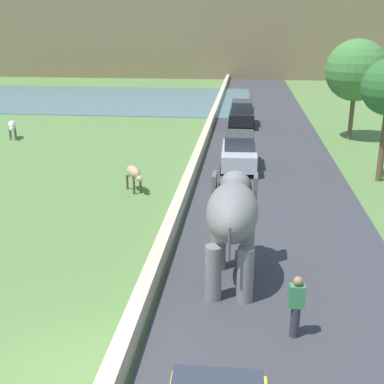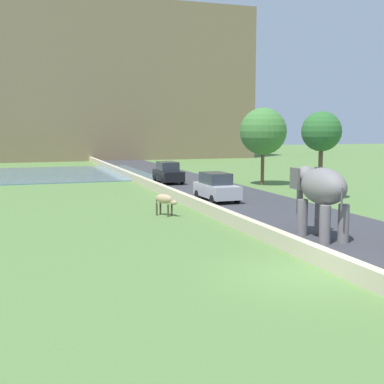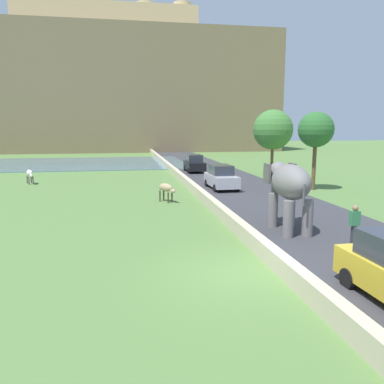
{
  "view_description": "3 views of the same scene",
  "coord_description": "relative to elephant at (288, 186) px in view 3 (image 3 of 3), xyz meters",
  "views": [
    {
      "loc": [
        3.69,
        -8.29,
        7.07
      ],
      "look_at": [
        2.0,
        7.26,
        1.71
      ],
      "focal_mm": 46.27,
      "sensor_mm": 36.0,
      "label": 1
    },
    {
      "loc": [
        -8.35,
        -13.98,
        4.62
      ],
      "look_at": [
        -0.72,
        8.64,
        1.65
      ],
      "focal_mm": 48.61,
      "sensor_mm": 36.0,
      "label": 2
    },
    {
      "loc": [
        -3.56,
        -11.03,
        4.55
      ],
      "look_at": [
        -0.12,
        8.47,
        1.19
      ],
      "focal_mm": 35.84,
      "sensor_mm": 36.0,
      "label": 3
    }
  ],
  "objects": [
    {
      "name": "ground_plane",
      "position": [
        -3.43,
        -4.43,
        -2.04
      ],
      "size": [
        220.0,
        220.0,
        0.0
      ],
      "primitive_type": "plane",
      "color": "#567A3D"
    },
    {
      "name": "road_surface",
      "position": [
        1.57,
        15.57,
        -2.01
      ],
      "size": [
        7.0,
        120.0,
        0.06
      ],
      "primitive_type": "cube",
      "color": "#38383D",
      "rests_on": "ground"
    },
    {
      "name": "barrier_wall",
      "position": [
        -2.23,
        13.57,
        -1.72
      ],
      "size": [
        0.4,
        110.0,
        0.62
      ],
      "primitive_type": "cube",
      "color": "beige",
      "rests_on": "ground"
    },
    {
      "name": "lake",
      "position": [
        -17.43,
        34.49,
        -2.0
      ],
      "size": [
        36.0,
        18.0,
        0.08
      ],
      "primitive_type": "cube",
      "color": "slate",
      "rests_on": "ground"
    },
    {
      "name": "hill_distant",
      "position": [
        -9.43,
        67.63,
        9.12
      ],
      "size": [
        64.0,
        28.0,
        22.31
      ],
      "primitive_type": "cube",
      "color": "#7F6B4C",
      "rests_on": "ground"
    },
    {
      "name": "fort_on_hill",
      "position": [
        -9.04,
        67.63,
        23.35
      ],
      "size": [
        35.46,
        8.0,
        7.39
      ],
      "color": "tan",
      "rests_on": "hill_distant"
    },
    {
      "name": "elephant",
      "position": [
        0.0,
        0.0,
        0.0
      ],
      "size": [
        1.45,
        3.47,
        2.99
      ],
      "color": "slate",
      "rests_on": "ground"
    },
    {
      "name": "person_beside_elephant",
      "position": [
        1.58,
        -2.57,
        -1.16
      ],
      "size": [
        0.36,
        0.22,
        1.63
      ],
      "color": "#33333D",
      "rests_on": "ground"
    },
    {
      "name": "car_silver",
      "position": [
        -0.01,
        11.73,
        -1.14
      ],
      "size": [
        1.87,
        4.04,
        1.8
      ],
      "color": "#B7B7BC",
      "rests_on": "ground"
    },
    {
      "name": "car_black",
      "position": [
        -0.0,
        22.73,
        -1.14
      ],
      "size": [
        1.83,
        4.02,
        1.8
      ],
      "color": "black",
      "rests_on": "ground"
    },
    {
      "name": "cow_white",
      "position": [
        -14.56,
        17.04,
        -1.2
      ],
      "size": [
        0.85,
        1.41,
        1.15
      ],
      "color": "silver",
      "rests_on": "ground"
    },
    {
      "name": "cow_tan",
      "position": [
        -4.51,
        7.59,
        -1.2
      ],
      "size": [
        1.08,
        1.32,
        1.15
      ],
      "color": "tan",
      "rests_on": "ground"
    },
    {
      "name": "tree_near",
      "position": [
        6.91,
        19.27,
        2.26
      ],
      "size": [
        3.75,
        3.75,
        6.19
      ],
      "color": "brown",
      "rests_on": "ground"
    },
    {
      "name": "tree_mid",
      "position": [
        6.61,
        10.39,
        2.29
      ],
      "size": [
        2.54,
        2.54,
        5.64
      ],
      "color": "brown",
      "rests_on": "ground"
    }
  ]
}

